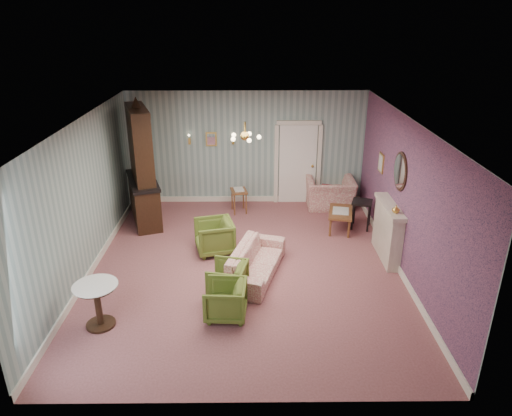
{
  "coord_description": "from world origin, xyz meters",
  "views": [
    {
      "loc": [
        0.12,
        -8.15,
        4.69
      ],
      "look_at": [
        0.2,
        0.4,
        1.1
      ],
      "focal_mm": 33.04,
      "sensor_mm": 36.0,
      "label": 1
    }
  ],
  "objects_px": {
    "olive_chair_b": "(227,277)",
    "side_table_black": "(361,215)",
    "olive_chair_a": "(225,298)",
    "wingback_chair": "(330,188)",
    "coffee_table": "(340,220)",
    "sofa_chintz": "(255,257)",
    "dresser": "(141,163)",
    "pedestal_table": "(98,305)",
    "fireplace": "(388,231)",
    "olive_chair_c": "(214,235)"
  },
  "relations": [
    {
      "from": "olive_chair_b",
      "to": "olive_chair_c",
      "type": "xyz_separation_m",
      "value": [
        -0.34,
        1.59,
        0.06
      ]
    },
    {
      "from": "coffee_table",
      "to": "pedestal_table",
      "type": "height_order",
      "value": "pedestal_table"
    },
    {
      "from": "olive_chair_c",
      "to": "pedestal_table",
      "type": "height_order",
      "value": "olive_chair_c"
    },
    {
      "from": "olive_chair_b",
      "to": "wingback_chair",
      "type": "distance_m",
      "value": 4.68
    },
    {
      "from": "wingback_chair",
      "to": "side_table_black",
      "type": "bearing_deg",
      "value": 113.59
    },
    {
      "from": "olive_chair_a",
      "to": "pedestal_table",
      "type": "xyz_separation_m",
      "value": [
        -2.0,
        -0.23,
        0.04
      ]
    },
    {
      "from": "pedestal_table",
      "to": "side_table_black",
      "type": "bearing_deg",
      "value": 36.3
    },
    {
      "from": "wingback_chair",
      "to": "pedestal_table",
      "type": "bearing_deg",
      "value": 48.31
    },
    {
      "from": "wingback_chair",
      "to": "pedestal_table",
      "type": "xyz_separation_m",
      "value": [
        -4.44,
        -4.91,
        -0.14
      ]
    },
    {
      "from": "olive_chair_b",
      "to": "pedestal_table",
      "type": "height_order",
      "value": "pedestal_table"
    },
    {
      "from": "olive_chair_c",
      "to": "pedestal_table",
      "type": "relative_size",
      "value": 1.01
    },
    {
      "from": "olive_chair_b",
      "to": "fireplace",
      "type": "relative_size",
      "value": 0.47
    },
    {
      "from": "wingback_chair",
      "to": "fireplace",
      "type": "xyz_separation_m",
      "value": [
        0.74,
        -2.66,
        0.06
      ]
    },
    {
      "from": "side_table_black",
      "to": "olive_chair_c",
      "type": "bearing_deg",
      "value": -160.94
    },
    {
      "from": "pedestal_table",
      "to": "wingback_chair",
      "type": "bearing_deg",
      "value": 47.86
    },
    {
      "from": "sofa_chintz",
      "to": "dresser",
      "type": "bearing_deg",
      "value": 61.89
    },
    {
      "from": "olive_chair_c",
      "to": "sofa_chintz",
      "type": "distance_m",
      "value": 1.27
    },
    {
      "from": "sofa_chintz",
      "to": "coffee_table",
      "type": "relative_size",
      "value": 2.09
    },
    {
      "from": "olive_chair_b",
      "to": "sofa_chintz",
      "type": "relative_size",
      "value": 0.34
    },
    {
      "from": "olive_chair_a",
      "to": "side_table_black",
      "type": "relative_size",
      "value": 1.02
    },
    {
      "from": "olive_chair_a",
      "to": "olive_chair_c",
      "type": "bearing_deg",
      "value": -167.75
    },
    {
      "from": "dresser",
      "to": "coffee_table",
      "type": "bearing_deg",
      "value": -25.94
    },
    {
      "from": "olive_chair_c",
      "to": "olive_chair_b",
      "type": "bearing_deg",
      "value": -1.72
    },
    {
      "from": "coffee_table",
      "to": "pedestal_table",
      "type": "distance_m",
      "value": 5.72
    },
    {
      "from": "fireplace",
      "to": "wingback_chair",
      "type": "bearing_deg",
      "value": 105.66
    },
    {
      "from": "olive_chair_b",
      "to": "wingback_chair",
      "type": "height_order",
      "value": "wingback_chair"
    },
    {
      "from": "olive_chair_b",
      "to": "pedestal_table",
      "type": "relative_size",
      "value": 0.86
    },
    {
      "from": "dresser",
      "to": "pedestal_table",
      "type": "bearing_deg",
      "value": -107.33
    },
    {
      "from": "olive_chair_a",
      "to": "pedestal_table",
      "type": "bearing_deg",
      "value": -79.68
    },
    {
      "from": "olive_chair_c",
      "to": "dresser",
      "type": "relative_size",
      "value": 0.27
    },
    {
      "from": "olive_chair_c",
      "to": "fireplace",
      "type": "bearing_deg",
      "value": 71.85
    },
    {
      "from": "olive_chair_b",
      "to": "wingback_chair",
      "type": "xyz_separation_m",
      "value": [
        2.44,
        3.99,
        0.19
      ]
    },
    {
      "from": "coffee_table",
      "to": "dresser",
      "type": "bearing_deg",
      "value": 172.98
    },
    {
      "from": "olive_chair_a",
      "to": "dresser",
      "type": "height_order",
      "value": "dresser"
    },
    {
      "from": "olive_chair_a",
      "to": "olive_chair_b",
      "type": "relative_size",
      "value": 1.04
    },
    {
      "from": "olive_chair_b",
      "to": "side_table_black",
      "type": "height_order",
      "value": "side_table_black"
    },
    {
      "from": "side_table_black",
      "to": "pedestal_table",
      "type": "relative_size",
      "value": 0.88
    },
    {
      "from": "olive_chair_a",
      "to": "dresser",
      "type": "distance_m",
      "value": 4.57
    },
    {
      "from": "olive_chair_b",
      "to": "coffee_table",
      "type": "height_order",
      "value": "olive_chair_b"
    },
    {
      "from": "olive_chair_c",
      "to": "pedestal_table",
      "type": "distance_m",
      "value": 3.01
    },
    {
      "from": "sofa_chintz",
      "to": "olive_chair_c",
      "type": "bearing_deg",
      "value": 58.17
    },
    {
      "from": "fireplace",
      "to": "pedestal_table",
      "type": "xyz_separation_m",
      "value": [
        -5.19,
        -2.25,
        -0.2
      ]
    },
    {
      "from": "coffee_table",
      "to": "side_table_black",
      "type": "height_order",
      "value": "side_table_black"
    },
    {
      "from": "sofa_chintz",
      "to": "dresser",
      "type": "height_order",
      "value": "dresser"
    },
    {
      "from": "sofa_chintz",
      "to": "dresser",
      "type": "distance_m",
      "value": 3.82
    },
    {
      "from": "wingback_chair",
      "to": "olive_chair_c",
      "type": "bearing_deg",
      "value": 41.23
    },
    {
      "from": "side_table_black",
      "to": "olive_chair_a",
      "type": "bearing_deg",
      "value": -130.97
    },
    {
      "from": "olive_chair_a",
      "to": "wingback_chair",
      "type": "relative_size",
      "value": 0.57
    },
    {
      "from": "olive_chair_a",
      "to": "dresser",
      "type": "xyz_separation_m",
      "value": [
        -2.12,
        3.89,
        1.11
      ]
    },
    {
      "from": "olive_chair_c",
      "to": "side_table_black",
      "type": "height_order",
      "value": "olive_chair_c"
    }
  ]
}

